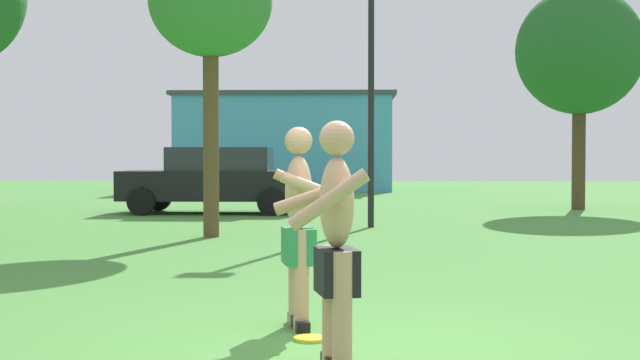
{
  "coord_description": "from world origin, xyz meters",
  "views": [
    {
      "loc": [
        -0.06,
        -6.55,
        1.45
      ],
      "look_at": [
        -0.34,
        1.05,
        1.22
      ],
      "focal_mm": 50.99,
      "sensor_mm": 36.0,
      "label": 1
    }
  ],
  "objects_px": {
    "player_near": "(299,222)",
    "player_in_black": "(336,241)",
    "tree_right_field": "(580,52)",
    "car_black_mid_lot": "(214,179)",
    "frisbee": "(311,339)",
    "tree_near_building": "(210,4)",
    "lamp_post": "(371,44)"
  },
  "relations": [
    {
      "from": "player_near",
      "to": "player_in_black",
      "type": "bearing_deg",
      "value": -78.09
    },
    {
      "from": "player_in_black",
      "to": "tree_right_field",
      "type": "bearing_deg",
      "value": 71.47
    },
    {
      "from": "car_black_mid_lot",
      "to": "tree_right_field",
      "type": "relative_size",
      "value": 0.76
    },
    {
      "from": "player_in_black",
      "to": "frisbee",
      "type": "distance_m",
      "value": 1.4
    },
    {
      "from": "car_black_mid_lot",
      "to": "tree_near_building",
      "type": "bearing_deg",
      "value": -81.77
    },
    {
      "from": "player_near",
      "to": "tree_near_building",
      "type": "xyz_separation_m",
      "value": [
        -2.0,
        8.04,
        3.12
      ]
    },
    {
      "from": "frisbee",
      "to": "car_black_mid_lot",
      "type": "xyz_separation_m",
      "value": [
        -3.01,
        14.66,
        0.81
      ]
    },
    {
      "from": "car_black_mid_lot",
      "to": "tree_near_building",
      "type": "distance_m",
      "value": 6.95
    },
    {
      "from": "tree_near_building",
      "to": "player_in_black",
      "type": "bearing_deg",
      "value": -76.35
    },
    {
      "from": "player_near",
      "to": "tree_right_field",
      "type": "height_order",
      "value": "tree_right_field"
    },
    {
      "from": "lamp_post",
      "to": "tree_right_field",
      "type": "relative_size",
      "value": 1.03
    },
    {
      "from": "player_in_black",
      "to": "tree_right_field",
      "type": "xyz_separation_m",
      "value": [
        5.85,
        17.46,
        3.14
      ]
    },
    {
      "from": "player_near",
      "to": "lamp_post",
      "type": "bearing_deg",
      "value": 85.59
    },
    {
      "from": "player_near",
      "to": "player_in_black",
      "type": "xyz_separation_m",
      "value": [
        0.33,
        -1.57,
        -0.0
      ]
    },
    {
      "from": "tree_near_building",
      "to": "car_black_mid_lot",
      "type": "bearing_deg",
      "value": 98.23
    },
    {
      "from": "player_near",
      "to": "frisbee",
      "type": "distance_m",
      "value": 1.0
    },
    {
      "from": "car_black_mid_lot",
      "to": "player_in_black",
      "type": "bearing_deg",
      "value": -78.43
    },
    {
      "from": "player_near",
      "to": "tree_near_building",
      "type": "distance_m",
      "value": 8.85
    },
    {
      "from": "player_near",
      "to": "tree_right_field",
      "type": "distance_m",
      "value": 17.33
    },
    {
      "from": "tree_right_field",
      "to": "tree_near_building",
      "type": "distance_m",
      "value": 11.34
    },
    {
      "from": "tree_near_building",
      "to": "player_near",
      "type": "bearing_deg",
      "value": -76.01
    },
    {
      "from": "player_near",
      "to": "lamp_post",
      "type": "relative_size",
      "value": 0.29
    },
    {
      "from": "frisbee",
      "to": "lamp_post",
      "type": "xyz_separation_m",
      "value": [
        0.66,
        10.65,
        3.54
      ]
    },
    {
      "from": "frisbee",
      "to": "tree_near_building",
      "type": "bearing_deg",
      "value": 103.97
    },
    {
      "from": "lamp_post",
      "to": "tree_right_field",
      "type": "bearing_deg",
      "value": 46.72
    },
    {
      "from": "player_in_black",
      "to": "tree_near_building",
      "type": "bearing_deg",
      "value": 103.65
    },
    {
      "from": "player_in_black",
      "to": "lamp_post",
      "type": "bearing_deg",
      "value": 87.79
    },
    {
      "from": "frisbee",
      "to": "tree_near_building",
      "type": "xyz_separation_m",
      "value": [
        -2.12,
        8.53,
        3.99
      ]
    },
    {
      "from": "tree_near_building",
      "to": "tree_right_field",
      "type": "bearing_deg",
      "value": 43.8
    },
    {
      "from": "player_in_black",
      "to": "lamp_post",
      "type": "relative_size",
      "value": 0.29
    },
    {
      "from": "player_in_black",
      "to": "car_black_mid_lot",
      "type": "distance_m",
      "value": 16.06
    },
    {
      "from": "frisbee",
      "to": "lamp_post",
      "type": "height_order",
      "value": "lamp_post"
    }
  ]
}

